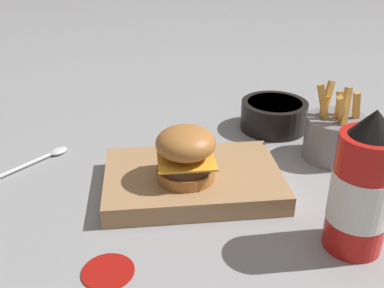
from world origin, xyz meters
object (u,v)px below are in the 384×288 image
(spoon, at_px, (47,156))
(burger, at_px, (186,153))
(serving_board, at_px, (192,180))
(ketchup_bottle, at_px, (362,189))
(fries_basket, at_px, (335,136))
(side_bowl, at_px, (274,115))

(spoon, bearing_deg, burger, -76.22)
(serving_board, relative_size, ketchup_bottle, 1.42)
(burger, distance_m, spoon, 0.30)
(serving_board, bearing_deg, spoon, -27.17)
(serving_board, xyz_separation_m, fries_basket, (-0.27, -0.08, 0.03))
(ketchup_bottle, xyz_separation_m, fries_basket, (-0.07, -0.25, -0.05))
(burger, bearing_deg, fries_basket, -161.19)
(fries_basket, xyz_separation_m, side_bowl, (0.08, -0.14, -0.01))
(ketchup_bottle, height_order, spoon, ketchup_bottle)
(serving_board, xyz_separation_m, burger, (0.01, 0.02, 0.06))
(ketchup_bottle, relative_size, side_bowl, 1.46)
(ketchup_bottle, bearing_deg, spoon, -33.17)
(serving_board, distance_m, spoon, 0.29)
(serving_board, height_order, side_bowl, side_bowl)
(serving_board, height_order, spoon, serving_board)
(fries_basket, bearing_deg, ketchup_bottle, 73.58)
(ketchup_bottle, bearing_deg, side_bowl, -89.38)
(fries_basket, distance_m, side_bowl, 0.16)
(burger, relative_size, side_bowl, 0.68)
(side_bowl, xyz_separation_m, spoon, (0.45, 0.08, -0.03))
(fries_basket, height_order, spoon, fries_basket)
(serving_board, relative_size, burger, 3.06)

